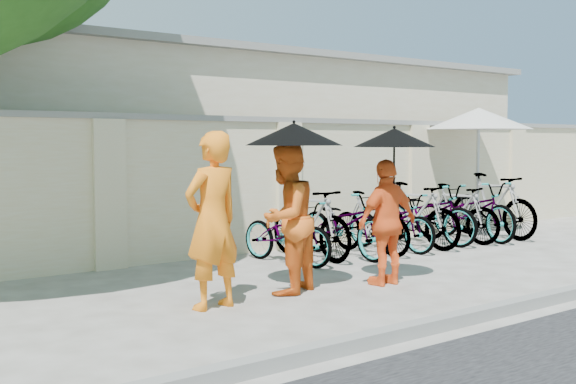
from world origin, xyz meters
TOP-DOWN VIEW (x-y plane):
  - ground at (0.00, 0.00)m, footprint 80.00×80.00m
  - kerb at (0.00, -1.70)m, footprint 40.00×0.16m
  - compound_wall at (1.00, 3.20)m, footprint 20.00×0.30m
  - building_behind at (2.00, 7.00)m, footprint 14.00×6.00m
  - monk_left at (-1.11, 0.28)m, footprint 0.71×0.52m
  - monk_center at (-0.07, 0.41)m, footprint 1.02×0.93m
  - parasol_center at (-0.02, 0.33)m, footprint 1.08×1.08m
  - monk_right at (1.18, 0.06)m, footprint 0.88×0.37m
  - parasol_right at (1.20, -0.02)m, footprint 0.96×0.96m
  - patio_umbrella at (5.96, 2.45)m, footprint 2.41×2.41m
  - bike_0 at (1.15, 1.97)m, footprint 0.81×1.74m
  - bike_1 at (1.66, 2.08)m, footprint 0.50×1.76m
  - bike_2 at (2.16, 1.91)m, footprint 0.67×1.87m
  - bike_3 at (2.67, 1.88)m, footprint 0.53×1.60m
  - bike_4 at (3.17, 1.94)m, footprint 0.74×1.76m
  - bike_5 at (3.68, 1.91)m, footprint 0.67×1.79m
  - bike_6 at (4.19, 2.10)m, footprint 0.92×1.99m
  - bike_7 at (4.69, 1.90)m, footprint 0.67×1.69m
  - bike_8 at (5.20, 1.94)m, footprint 0.90×2.01m
  - bike_9 at (5.70, 1.92)m, footprint 0.65×1.93m

SIDE VIEW (x-z plane):
  - ground at x=0.00m, z-range 0.00..0.00m
  - kerb at x=0.00m, z-range 0.00..0.12m
  - bike_0 at x=1.15m, z-range 0.00..0.88m
  - bike_4 at x=3.17m, z-range 0.00..0.90m
  - bike_3 at x=2.67m, z-range 0.00..0.95m
  - bike_2 at x=2.16m, z-range 0.00..0.98m
  - bike_7 at x=4.69m, z-range 0.00..0.99m
  - bike_6 at x=4.19m, z-range 0.00..1.01m
  - bike_8 at x=5.20m, z-range 0.00..1.02m
  - bike_5 at x=3.68m, z-range 0.00..1.05m
  - bike_1 at x=1.66m, z-range 0.00..1.06m
  - bike_9 at x=5.70m, z-range 0.00..1.14m
  - monk_right at x=1.18m, z-range 0.00..1.49m
  - monk_center at x=-0.07m, z-range 0.00..1.69m
  - monk_left at x=-1.11m, z-range 0.00..1.81m
  - compound_wall at x=1.00m, z-range 0.00..2.00m
  - building_behind at x=2.00m, z-range 0.00..3.20m
  - parasol_right at x=1.20m, z-range 1.24..2.25m
  - parasol_center at x=-0.02m, z-range 1.31..2.25m
  - patio_umbrella at x=5.96m, z-range 0.93..3.26m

